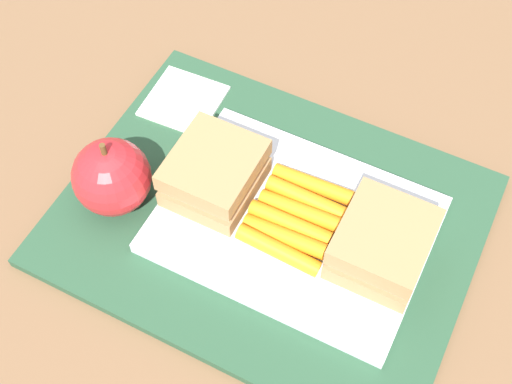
# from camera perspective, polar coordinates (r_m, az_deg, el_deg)

# --- Properties ---
(ground_plane) EXTENTS (2.40, 2.40, 0.00)m
(ground_plane) POSITION_cam_1_polar(r_m,az_deg,el_deg) (0.63, 1.02, -2.55)
(ground_plane) COLOR brown
(lunchbag_mat) EXTENTS (0.36, 0.28, 0.01)m
(lunchbag_mat) POSITION_cam_1_polar(r_m,az_deg,el_deg) (0.62, 1.03, -2.31)
(lunchbag_mat) COLOR #284C33
(lunchbag_mat) RESTS_ON ground_plane
(food_tray) EXTENTS (0.23, 0.17, 0.01)m
(food_tray) POSITION_cam_1_polar(r_m,az_deg,el_deg) (0.61, 3.17, -2.69)
(food_tray) COLOR white
(food_tray) RESTS_ON lunchbag_mat
(sandwich_half_left) EXTENTS (0.07, 0.08, 0.04)m
(sandwich_half_left) POSITION_cam_1_polar(r_m,az_deg,el_deg) (0.57, 10.39, -4.25)
(sandwich_half_left) COLOR #9E7A4C
(sandwich_half_left) RESTS_ON food_tray
(sandwich_half_right) EXTENTS (0.07, 0.08, 0.04)m
(sandwich_half_right) POSITION_cam_1_polar(r_m,az_deg,el_deg) (0.60, -3.44, 1.56)
(sandwich_half_right) COLOR #9E7A4C
(sandwich_half_right) RESTS_ON food_tray
(carrot_sticks_bundle) EXTENTS (0.08, 0.09, 0.02)m
(carrot_sticks_bundle) POSITION_cam_1_polar(r_m,az_deg,el_deg) (0.60, 3.29, -2.05)
(carrot_sticks_bundle) COLOR orange
(carrot_sticks_bundle) RESTS_ON food_tray
(apple) EXTENTS (0.07, 0.07, 0.08)m
(apple) POSITION_cam_1_polar(r_m,az_deg,el_deg) (0.61, -11.79, 1.22)
(apple) COLOR red
(apple) RESTS_ON lunchbag_mat
(paper_napkin) EXTENTS (0.07, 0.07, 0.00)m
(paper_napkin) POSITION_cam_1_polar(r_m,az_deg,el_deg) (0.70, -5.97, 7.48)
(paper_napkin) COLOR white
(paper_napkin) RESTS_ON lunchbag_mat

